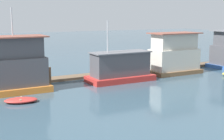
{
  "coord_description": "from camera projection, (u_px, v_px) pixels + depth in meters",
  "views": [
    {
      "loc": [
        -15.53,
        -29.64,
        7.16
      ],
      "look_at": [
        0.0,
        -1.0,
        1.4
      ],
      "focal_mm": 50.0,
      "sensor_mm": 36.0,
      "label": 1
    }
  ],
  "objects": [
    {
      "name": "ground_plane",
      "position": [
        108.0,
        81.0,
        34.2
      ],
      "size": [
        200.0,
        200.0,
        0.0
      ],
      "primitive_type": "plane",
      "color": "#385160"
    },
    {
      "name": "dock_walkway",
      "position": [
        96.0,
        75.0,
        36.84
      ],
      "size": [
        51.0,
        1.85,
        0.3
      ],
      "primitive_type": "cube",
      "color": "brown",
      "rests_on": "ground_plane"
    },
    {
      "name": "houseboat_orange",
      "position": [
        11.0,
        67.0,
        28.97
      ],
      "size": [
        6.79,
        3.65,
        7.83
      ],
      "color": "orange",
      "rests_on": "ground_plane"
    },
    {
      "name": "houseboat_red",
      "position": [
        120.0,
        68.0,
        34.1
      ],
      "size": [
        7.33,
        3.34,
        6.61
      ],
      "color": "red",
      "rests_on": "ground_plane"
    },
    {
      "name": "houseboat_brown",
      "position": [
        174.0,
        55.0,
        38.47
      ],
      "size": [
        6.55,
        3.58,
        5.04
      ],
      "color": "brown",
      "rests_on": "ground_plane"
    },
    {
      "name": "dinghy_red",
      "position": [
        21.0,
        100.0,
        25.8
      ],
      "size": [
        2.98,
        2.11,
        0.42
      ],
      "color": "red",
      "rests_on": "ground_plane"
    },
    {
      "name": "mooring_post_near_left",
      "position": [
        156.0,
        65.0,
        39.37
      ],
      "size": [
        0.28,
        0.28,
        1.93
      ],
      "primitive_type": "cylinder",
      "color": "brown",
      "rests_on": "ground_plane"
    },
    {
      "name": "mooring_post_far_right",
      "position": [
        50.0,
        75.0,
        32.92
      ],
      "size": [
        0.32,
        0.32,
        1.75
      ],
      "primitive_type": "cylinder",
      "color": "brown",
      "rests_on": "ground_plane"
    }
  ]
}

